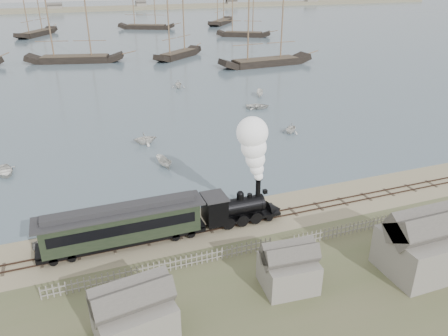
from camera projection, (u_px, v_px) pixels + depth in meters
name	position (u px, v px, depth m)	size (l,w,h in m)	color
ground	(213.00, 216.00, 43.69)	(600.00, 600.00, 0.00)	tan
harbor_water	(84.00, 26.00, 188.50)	(600.00, 336.00, 0.06)	#4D636E
rail_track	(220.00, 226.00, 41.97)	(120.00, 1.80, 0.16)	#3C2920
picket_fence_west	(166.00, 272.00, 35.66)	(19.00, 0.10, 1.20)	gray
picket_fence_east	(363.00, 231.00, 41.29)	(15.00, 0.10, 1.20)	gray
shed_left	(136.00, 336.00, 29.44)	(5.00, 4.00, 4.10)	gray
shed_mid	(287.00, 286.00, 34.11)	(4.00, 3.50, 3.60)	gray
shed_right	(418.00, 270.00, 35.91)	(6.00, 5.00, 5.10)	gray
far_spit	(74.00, 11.00, 256.66)	(500.00, 20.00, 1.80)	tan
locomotive	(251.00, 178.00, 41.05)	(8.13, 3.03, 10.13)	black
passenger_coach	(122.00, 224.00, 38.17)	(14.59, 2.81, 3.54)	black
beached_dinghy	(56.00, 242.00, 38.93)	(3.96, 2.83, 0.82)	silver
rowboat_0	(4.00, 171.00, 52.34)	(3.99, 2.85, 0.83)	silver
rowboat_1	(145.00, 138.00, 61.23)	(3.30, 2.84, 1.74)	silver
rowboat_2	(164.00, 162.00, 54.29)	(3.11, 1.17, 1.20)	silver
rowboat_3	(258.00, 106.00, 77.12)	(4.17, 2.98, 0.86)	silver
rowboat_4	(291.00, 128.00, 65.38)	(2.93, 2.53, 1.55)	silver
rowboat_5	(260.00, 93.00, 84.24)	(3.26, 1.23, 1.26)	silver
rowboat_7	(178.00, 84.00, 90.22)	(3.21, 2.77, 1.69)	silver
schooner_2	(70.00, 23.00, 111.34)	(24.84, 5.73, 20.00)	black
schooner_3	(177.00, 20.00, 117.15)	(18.27, 4.22, 20.00)	black
schooner_4	(267.00, 25.00, 107.61)	(24.74, 5.71, 20.00)	black
schooner_5	(244.00, 8.00, 154.83)	(19.34, 4.46, 20.00)	black
schooner_7	(32.00, 7.00, 157.02)	(21.96, 5.07, 20.00)	black
schooner_8	(145.00, 3.00, 175.21)	(22.73, 5.24, 20.00)	black
schooner_9	(221.00, 0.00, 191.03)	(23.54, 5.43, 20.00)	black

